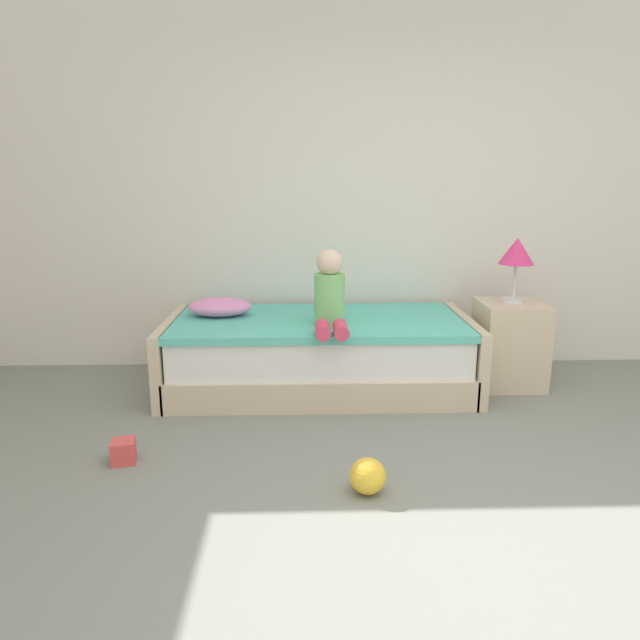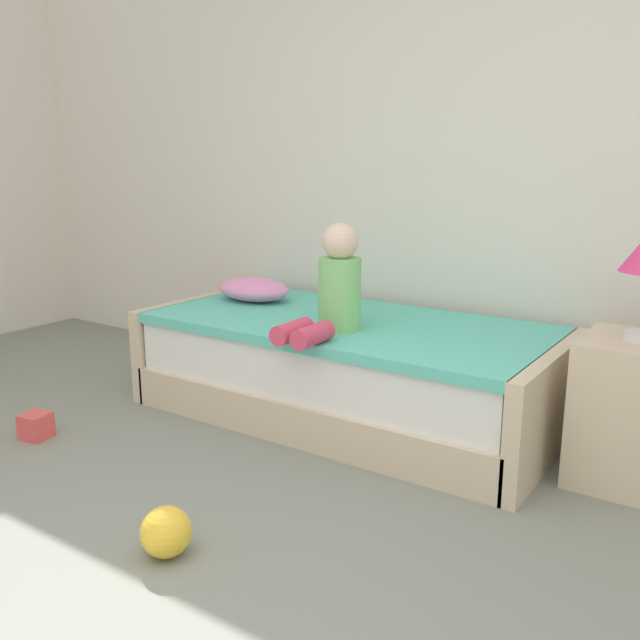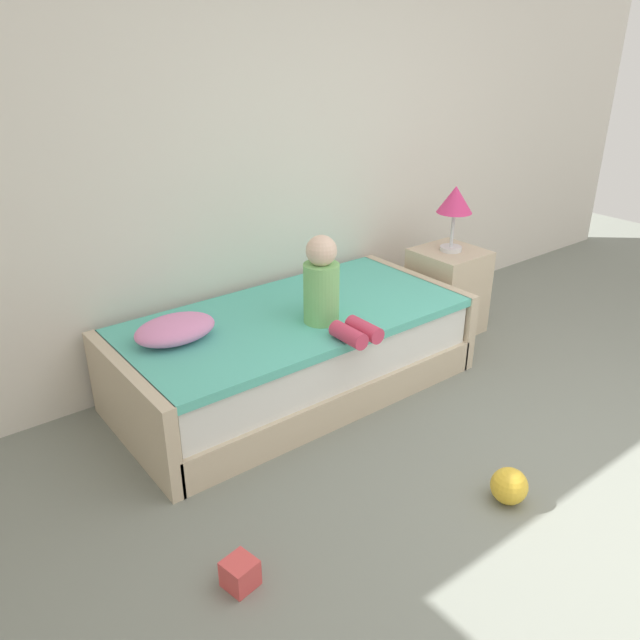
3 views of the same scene
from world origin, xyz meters
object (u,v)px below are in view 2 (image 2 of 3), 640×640
Objects in this scene: pillow at (254,289)px; toy_block at (36,426)px; bed at (348,369)px; child_figure at (334,288)px; nightstand at (635,413)px; toy_ball at (166,532)px.

pillow is 3.66× the size of toy_block.
child_figure is (0.06, -0.23, 0.46)m from bed.
nightstand is 4.99× the size of toy_block.
nightstand reaches higher than bed.
nightstand reaches higher than toy_block.
bed is 12.25× the size of toy_ball.
toy_block is (-0.36, -1.19, -0.50)m from pillow.
pillow is (-0.69, 0.10, 0.32)m from bed.
child_figure reaches higher than bed.
child_figure is at bearing 95.81° from toy_ball.
nightstand is at bearing -2.50° from pillow.
toy_block is at bearing 164.51° from toy_ball.
bed is 0.52m from child_figure.
toy_ball is at bearing -128.91° from nightstand.
bed is 1.35m from nightstand.
nightstand is at bearing 24.60° from toy_block.
toy_ball is (0.88, -1.53, -0.48)m from pillow.
child_figure reaches higher than nightstand.
child_figure reaches higher than pillow.
bed is at bearing -179.54° from nightstand.
toy_block is at bearing -133.98° from bed.
bed is 3.52× the size of nightstand.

